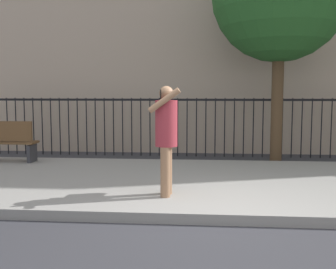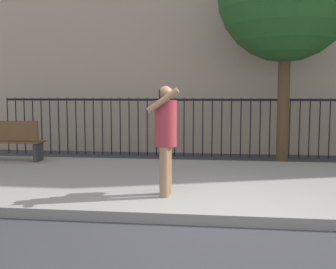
# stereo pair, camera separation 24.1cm
# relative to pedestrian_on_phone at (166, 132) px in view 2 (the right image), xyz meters

# --- Properties ---
(ground_plane) EXTENTS (60.00, 60.00, 0.00)m
(ground_plane) POSITION_rel_pedestrian_on_phone_xyz_m (0.76, -0.98, -1.13)
(ground_plane) COLOR #333338
(sidewalk) EXTENTS (28.00, 4.40, 0.15)m
(sidewalk) POSITION_rel_pedestrian_on_phone_xyz_m (0.76, 1.22, -1.05)
(sidewalk) COLOR gray
(sidewalk) RESTS_ON ground
(iron_fence) EXTENTS (12.03, 0.04, 1.60)m
(iron_fence) POSITION_rel_pedestrian_on_phone_xyz_m (0.76, 4.92, -0.11)
(iron_fence) COLOR black
(iron_fence) RESTS_ON ground
(pedestrian_on_phone) EXTENTS (0.49, 0.66, 1.69)m
(pedestrian_on_phone) POSITION_rel_pedestrian_on_phone_xyz_m (0.00, 0.00, 0.00)
(pedestrian_on_phone) COLOR #936B4C
(pedestrian_on_phone) RESTS_ON sidewalk
(street_bench) EXTENTS (1.60, 0.45, 0.95)m
(street_bench) POSITION_rel_pedestrian_on_phone_xyz_m (-4.07, 2.72, -0.48)
(street_bench) COLOR brown
(street_bench) RESTS_ON sidewalk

